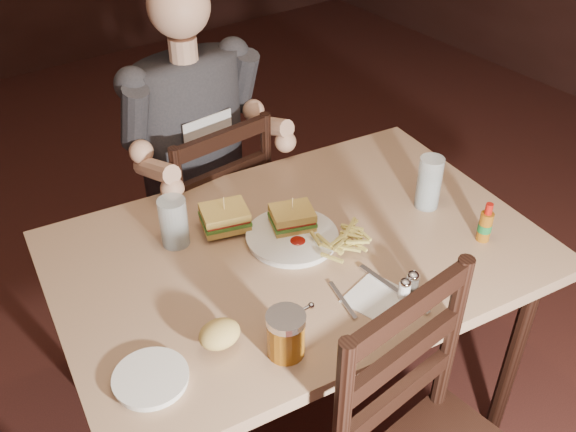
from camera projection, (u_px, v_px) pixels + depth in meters
room_shell at (317, 25)px, 1.40m from camera, size 7.00×7.00×7.00m
main_table at (298, 268)px, 1.82m from camera, size 1.42×1.04×0.77m
chair_far at (199, 221)px, 2.39m from camera, size 0.46×0.50×0.93m
diner at (195, 115)px, 2.09m from camera, size 0.54×0.44×0.88m
dinner_plate at (292, 238)px, 1.80m from camera, size 0.28×0.28×0.01m
sandwich_left at (224, 211)px, 1.80m from camera, size 0.15×0.14×0.11m
sandwich_right at (292, 212)px, 1.80m from camera, size 0.14×0.13×0.10m
fries_pile at (344, 240)px, 1.75m from camera, size 0.24×0.18×0.04m
ketchup_dollop at (298, 241)px, 1.77m from camera, size 0.05×0.05×0.01m
glass_left at (174, 222)px, 1.75m from camera, size 0.09×0.09×0.14m
glass_right at (429, 183)px, 1.89m from camera, size 0.08×0.08×0.16m
hot_sauce at (486, 222)px, 1.77m from camera, size 0.04×0.04×0.12m
salt_shaker at (404, 289)px, 1.60m from camera, size 0.03×0.03×0.06m
pepper_shaker at (412, 283)px, 1.61m from camera, size 0.04×0.04×0.06m
syrup_dispenser at (286, 334)px, 1.44m from camera, size 0.10×0.10×0.12m
napkin at (377, 298)px, 1.61m from camera, size 0.17×0.17×0.00m
knife at (393, 289)px, 1.63m from camera, size 0.03×0.23×0.01m
fork at (343, 300)px, 1.60m from camera, size 0.04×0.14×0.00m
side_plate at (151, 379)px, 1.40m from camera, size 0.18×0.18×0.01m
bread_roll at (220, 334)px, 1.46m from camera, size 0.11×0.09×0.06m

